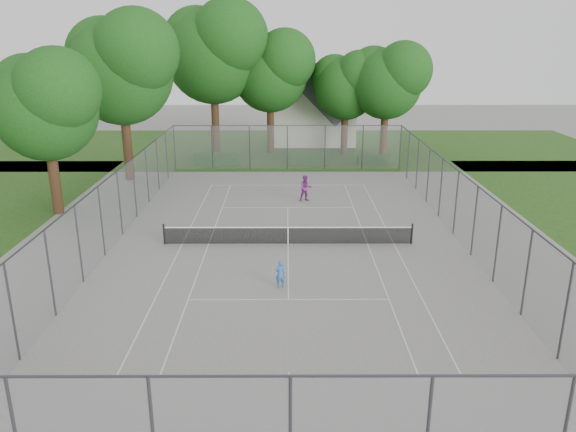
{
  "coord_description": "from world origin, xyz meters",
  "views": [
    {
      "loc": [
        -0.08,
        -27.17,
        10.35
      ],
      "look_at": [
        0.0,
        1.0,
        1.2
      ],
      "focal_mm": 35.0,
      "sensor_mm": 36.0,
      "label": 1
    }
  ],
  "objects_px": {
    "tennis_net": "(288,235)",
    "girl_player": "(280,274)",
    "house": "(313,102)",
    "woman_player": "(306,188)"
  },
  "relations": [
    {
      "from": "house",
      "to": "girl_player",
      "type": "height_order",
      "value": "house"
    },
    {
      "from": "tennis_net",
      "to": "house",
      "type": "distance_m",
      "value": 28.97
    },
    {
      "from": "girl_player",
      "to": "woman_player",
      "type": "bearing_deg",
      "value": -114.75
    },
    {
      "from": "house",
      "to": "woman_player",
      "type": "bearing_deg",
      "value": -93.81
    },
    {
      "from": "tennis_net",
      "to": "girl_player",
      "type": "bearing_deg",
      "value": -93.88
    },
    {
      "from": "house",
      "to": "woman_player",
      "type": "height_order",
      "value": "house"
    },
    {
      "from": "tennis_net",
      "to": "house",
      "type": "xyz_separation_m",
      "value": [
        2.55,
        28.65,
        3.47
      ]
    },
    {
      "from": "house",
      "to": "girl_player",
      "type": "bearing_deg",
      "value": -94.91
    },
    {
      "from": "house",
      "to": "woman_player",
      "type": "relative_size",
      "value": 5.78
    },
    {
      "from": "woman_player",
      "to": "house",
      "type": "bearing_deg",
      "value": 72.03
    }
  ]
}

